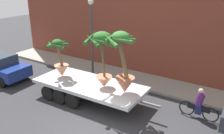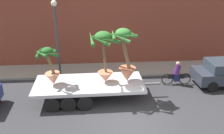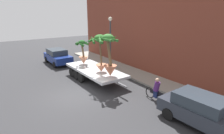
{
  "view_description": "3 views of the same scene",
  "coord_description": "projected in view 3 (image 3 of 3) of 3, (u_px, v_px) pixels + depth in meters",
  "views": [
    {
      "loc": [
        5.48,
        -6.67,
        6.25
      ],
      "look_at": [
        -0.78,
        3.03,
        1.9
      ],
      "focal_mm": 38.73,
      "sensor_mm": 36.0,
      "label": 1
    },
    {
      "loc": [
        -1.37,
        -9.66,
        7.1
      ],
      "look_at": [
        -0.53,
        2.58,
        1.8
      ],
      "focal_mm": 39.55,
      "sensor_mm": 36.0,
      "label": 2
    },
    {
      "loc": [
        10.46,
        -4.41,
        5.34
      ],
      "look_at": [
        0.57,
        2.47,
        1.71
      ],
      "focal_mm": 28.96,
      "sensor_mm": 36.0,
      "label": 3
    }
  ],
  "objects": [
    {
      "name": "sidewalk",
      "position": [
        143.0,
        77.0,
        15.48
      ],
      "size": [
        24.0,
        2.2,
        0.15
      ],
      "primitive_type": "cube",
      "color": "gray",
      "rests_on": "ground"
    },
    {
      "name": "ground_plane",
      "position": [
        77.0,
        95.0,
        12.17
      ],
      "size": [
        60.0,
        60.0,
        0.0
      ],
      "primitive_type": "plane",
      "color": "#2D2D30"
    },
    {
      "name": "trailing_car",
      "position": [
        58.0,
        56.0,
        19.57
      ],
      "size": [
        4.13,
        2.01,
        1.58
      ],
      "color": "navy",
      "rests_on": "ground"
    },
    {
      "name": "parked_car",
      "position": [
        202.0,
        111.0,
        8.67
      ],
      "size": [
        4.25,
        1.99,
        1.58
      ],
      "color": "#2D333D",
      "rests_on": "ground"
    },
    {
      "name": "flatbed_trailer",
      "position": [
        93.0,
        71.0,
        14.88
      ],
      "size": [
        6.98,
        2.62,
        0.98
      ],
      "color": "#B7BABF",
      "rests_on": "ground"
    },
    {
      "name": "cyclist",
      "position": [
        156.0,
        91.0,
        11.26
      ],
      "size": [
        1.84,
        0.35,
        1.54
      ],
      "color": "black",
      "rests_on": "ground"
    },
    {
      "name": "street_lamp",
      "position": [
        110.0,
        36.0,
        17.1
      ],
      "size": [
        0.36,
        0.36,
        4.83
      ],
      "color": "#383D42",
      "rests_on": "sidewalk"
    },
    {
      "name": "potted_palm_middle",
      "position": [
        109.0,
        56.0,
        12.7
      ],
      "size": [
        1.54,
        1.53,
        2.97
      ],
      "color": "#B26647",
      "rests_on": "flatbed_trailer"
    },
    {
      "name": "potted_palm_front",
      "position": [
        83.0,
        53.0,
        15.87
      ],
      "size": [
        1.25,
        1.28,
        2.09
      ],
      "color": "tan",
      "rests_on": "flatbed_trailer"
    },
    {
      "name": "potted_palm_rear",
      "position": [
        100.0,
        50.0,
        13.49
      ],
      "size": [
        1.68,
        1.77,
        2.84
      ],
      "color": "#C17251",
      "rests_on": "flatbed_trailer"
    },
    {
      "name": "building_facade",
      "position": [
        160.0,
        31.0,
        15.33
      ],
      "size": [
        24.0,
        1.2,
        7.67
      ],
      "primitive_type": "cube",
      "color": "brown",
      "rests_on": "ground"
    }
  ]
}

